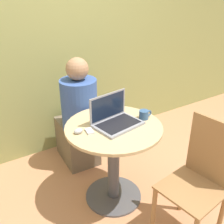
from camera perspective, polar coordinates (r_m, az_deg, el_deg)
ground_plane at (r=2.57m, az=0.31°, el=-17.81°), size 12.00×12.00×0.00m
back_wall at (r=2.89m, az=-12.06°, el=15.83°), size 7.00×0.05×2.60m
round_table at (r=2.25m, az=0.34°, el=-8.42°), size 0.80×0.80×0.75m
laptop at (r=2.13m, az=0.67°, el=-1.48°), size 0.41×0.32×0.24m
cell_phone at (r=2.04m, az=-4.93°, el=-4.15°), size 0.07×0.10×0.02m
computer_mouse at (r=2.03m, az=-7.35°, el=-4.11°), size 0.07×0.05×0.04m
coffee_cup at (r=2.24m, az=7.03°, el=-0.55°), size 0.12×0.08×0.08m
chair_empty at (r=2.08m, az=18.18°, el=-14.13°), size 0.45×0.45×0.95m
person_seated at (r=2.76m, az=-7.38°, el=-2.14°), size 0.37×0.56×1.19m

